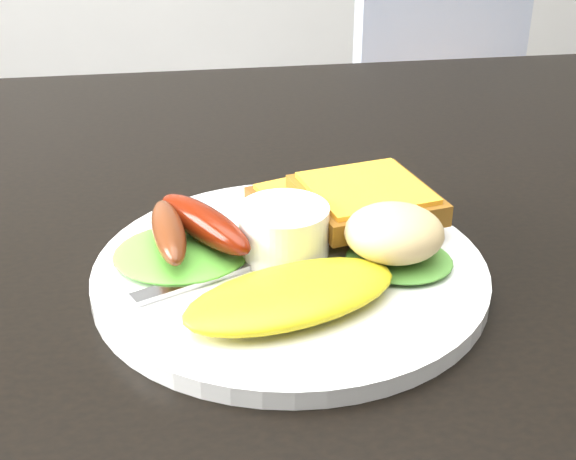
{
  "coord_description": "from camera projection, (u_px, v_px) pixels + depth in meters",
  "views": [
    {
      "loc": [
        -0.15,
        -0.52,
        1.02
      ],
      "look_at": [
        -0.08,
        -0.07,
        0.78
      ],
      "focal_mm": 50.0,
      "sensor_mm": 36.0,
      "label": 1
    }
  ],
  "objects": [
    {
      "name": "plate",
      "position": [
        290.0,
        273.0,
        0.52
      ],
      "size": [
        0.25,
        0.25,
        0.01
      ],
      "primitive_type": "cylinder",
      "color": "white",
      "rests_on": "dining_table"
    },
    {
      "name": "fork",
      "position": [
        241.0,
        266.0,
        0.51
      ],
      "size": [
        0.14,
        0.07,
        0.0
      ],
      "primitive_type": "cube",
      "rotation": [
        0.0,
        0.0,
        0.43
      ],
      "color": "#ADAFB7",
      "rests_on": "plate"
    },
    {
      "name": "ramekin",
      "position": [
        284.0,
        231.0,
        0.52
      ],
      "size": [
        0.07,
        0.07,
        0.03
      ],
      "primitive_type": "cylinder",
      "rotation": [
        0.0,
        0.0,
        -0.19
      ],
      "color": "white",
      "rests_on": "plate"
    },
    {
      "name": "lettuce_right",
      "position": [
        399.0,
        259.0,
        0.51
      ],
      "size": [
        0.09,
        0.08,
        0.01
      ],
      "primitive_type": "ellipsoid",
      "rotation": [
        0.0,
        0.0,
        -0.41
      ],
      "color": "#4A872C",
      "rests_on": "plate"
    },
    {
      "name": "dining_table",
      "position": [
        381.0,
        242.0,
        0.61
      ],
      "size": [
        1.2,
        0.8,
        0.04
      ],
      "primitive_type": "cube",
      "color": "black",
      "rests_on": "ground"
    },
    {
      "name": "toast_a",
      "position": [
        323.0,
        207.0,
        0.57
      ],
      "size": [
        0.11,
        0.11,
        0.01
      ],
      "primitive_type": "cube",
      "rotation": [
        0.0,
        0.0,
        0.33
      ],
      "color": "brown",
      "rests_on": "plate"
    },
    {
      "name": "toast_b",
      "position": [
        366.0,
        200.0,
        0.55
      ],
      "size": [
        0.1,
        0.1,
        0.01
      ],
      "primitive_type": "cube",
      "rotation": [
        0.0,
        0.0,
        0.21
      ],
      "color": "#965F1F",
      "rests_on": "toast_a"
    },
    {
      "name": "potato_salad",
      "position": [
        394.0,
        233.0,
        0.5
      ],
      "size": [
        0.07,
        0.07,
        0.03
      ],
      "primitive_type": "ellipsoid",
      "rotation": [
        0.0,
        0.0,
        -0.14
      ],
      "color": "beige",
      "rests_on": "lettuce_right"
    },
    {
      "name": "sausage_b",
      "position": [
        204.0,
        223.0,
        0.52
      ],
      "size": [
        0.07,
        0.09,
        0.02
      ],
      "primitive_type": "ellipsoid",
      "rotation": [
        0.0,
        0.0,
        0.55
      ],
      "color": "maroon",
      "rests_on": "lettuce_left"
    },
    {
      "name": "lettuce_left",
      "position": [
        182.0,
        253.0,
        0.52
      ],
      "size": [
        0.09,
        0.08,
        0.01
      ],
      "primitive_type": "ellipsoid",
      "rotation": [
        0.0,
        0.0,
        -0.0
      ],
      "color": "green",
      "rests_on": "plate"
    },
    {
      "name": "sausage_a",
      "position": [
        169.0,
        231.0,
        0.51
      ],
      "size": [
        0.03,
        0.09,
        0.02
      ],
      "primitive_type": "ellipsoid",
      "rotation": [
        0.0,
        0.0,
        0.1
      ],
      "color": "brown",
      "rests_on": "lettuce_left"
    },
    {
      "name": "omelette",
      "position": [
        291.0,
        295.0,
        0.46
      ],
      "size": [
        0.15,
        0.1,
        0.02
      ],
      "primitive_type": "ellipsoid",
      "rotation": [
        0.0,
        0.0,
        0.32
      ],
      "color": "#D5CF0C",
      "rests_on": "plate"
    },
    {
      "name": "dining_chair",
      "position": [
        465.0,
        147.0,
        1.52
      ],
      "size": [
        0.46,
        0.46,
        0.05
      ],
      "primitive_type": "cube",
      "rotation": [
        0.0,
        0.0,
        0.24
      ],
      "color": "tan",
      "rests_on": "ground"
    }
  ]
}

